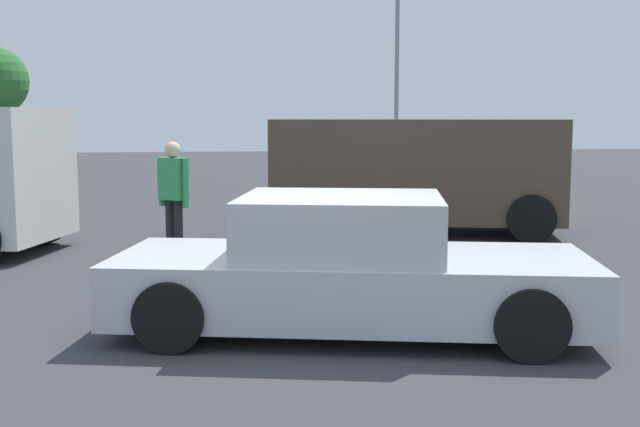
% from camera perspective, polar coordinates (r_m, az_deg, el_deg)
% --- Properties ---
extents(ground_plane, '(80.00, 80.00, 0.00)m').
position_cam_1_polar(ground_plane, '(7.34, -0.10, -9.23)').
color(ground_plane, '#38383D').
extents(sedan_foreground, '(4.80, 2.77, 1.32)m').
position_cam_1_polar(sedan_foreground, '(7.51, 2.11, -4.12)').
color(sedan_foreground, '#B7BABF').
rests_on(sedan_foreground, ground_plane).
extents(dog, '(0.30, 0.68, 0.43)m').
position_cam_1_polar(dog, '(9.80, -10.29, -3.64)').
color(dog, white).
rests_on(dog, ground_plane).
extents(suv_dark, '(5.33, 3.25, 2.02)m').
position_cam_1_polar(suv_dark, '(13.99, 7.00, 3.11)').
color(suv_dark, '#4C3D2D').
rests_on(suv_dark, ground_plane).
extents(pedestrian, '(0.46, 0.45, 1.71)m').
position_cam_1_polar(pedestrian, '(11.55, -10.67, 1.78)').
color(pedestrian, black).
rests_on(pedestrian, ground_plane).
extents(light_post_near, '(0.44, 0.44, 7.43)m').
position_cam_1_polar(light_post_near, '(25.40, 5.68, 13.55)').
color(light_post_near, gray).
rests_on(light_post_near, ground_plane).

